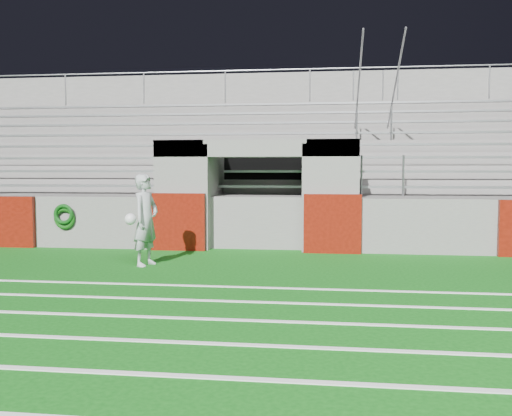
# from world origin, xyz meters

# --- Properties ---
(ground) EXTENTS (90.00, 90.00, 0.00)m
(ground) POSITION_xyz_m (0.00, 0.00, 0.00)
(ground) COLOR #0D5310
(ground) RESTS_ON ground
(field_markings) EXTENTS (28.00, 8.09, 0.01)m
(field_markings) POSITION_xyz_m (0.00, -5.00, 0.01)
(field_markings) COLOR white
(field_markings) RESTS_ON ground
(stadium_structure) EXTENTS (26.00, 8.48, 5.42)m
(stadium_structure) POSITION_xyz_m (0.00, 7.97, 1.49)
(stadium_structure) COLOR #64615F
(stadium_structure) RESTS_ON ground
(goalkeeper_with_ball) EXTENTS (0.62, 0.78, 1.83)m
(goalkeeper_with_ball) POSITION_xyz_m (-1.88, 0.82, 0.91)
(goalkeeper_with_ball) COLOR #A1A7AA
(goalkeeper_with_ball) RESTS_ON ground
(hose_coil) EXTENTS (0.53, 0.15, 0.62)m
(hose_coil) POSITION_xyz_m (-4.62, 2.93, 0.77)
(hose_coil) COLOR #0F460E
(hose_coil) RESTS_ON ground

